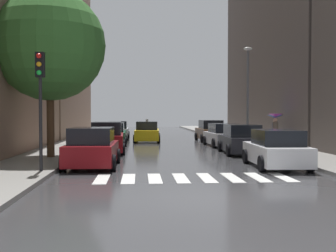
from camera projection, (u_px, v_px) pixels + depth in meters
name	position (u px, v px, depth m)	size (l,w,h in m)	color
ground_plane	(162.00, 140.00, 34.66)	(28.00, 72.00, 0.04)	#363639
sidewalk_left	(84.00, 140.00, 34.21)	(3.00, 72.00, 0.15)	gray
sidewalk_right	(237.00, 139.00, 35.11)	(3.00, 72.00, 0.15)	gray
crosswalk_stripes	(194.00, 178.00, 14.21)	(6.75, 2.20, 0.01)	silver
building_left_mid	(49.00, 36.00, 41.55)	(6.00, 20.07, 20.20)	#8C6B56
parked_car_left_nearest	(92.00, 148.00, 17.19)	(2.19, 4.08, 1.66)	maroon
parked_car_left_second	(107.00, 138.00, 23.56)	(2.15, 4.61, 1.77)	maroon
parked_car_left_third	(112.00, 134.00, 29.43)	(2.10, 4.62, 1.59)	#0C4C2D
parked_car_left_fourth	(118.00, 131.00, 35.93)	(2.02, 4.53, 1.59)	#B2B7BF
parked_car_right_nearest	(276.00, 150.00, 17.05)	(2.22, 4.25, 1.57)	silver
parked_car_right_second	(241.00, 140.00, 22.89)	(2.24, 4.41, 1.64)	black
parked_car_right_third	(222.00, 136.00, 28.09)	(2.13, 4.53, 1.58)	silver
parked_car_right_fourth	(210.00, 131.00, 33.49)	(2.11, 4.34, 1.72)	brown
taxi_midroad	(147.00, 132.00, 32.82)	(2.21, 4.75, 1.81)	yellow
pedestrian_foreground	(275.00, 123.00, 26.44)	(0.96, 0.96, 2.09)	black
pedestrian_near_tree	(275.00, 122.00, 27.51)	(1.12, 1.12, 2.01)	black
street_tree_left	(50.00, 46.00, 19.68)	(5.32, 5.32, 8.02)	#513823
traffic_light_left_corner	(40.00, 85.00, 14.84)	(0.30, 0.42, 4.30)	black
lamp_post_right	(248.00, 88.00, 28.17)	(0.60, 0.28, 6.65)	#595B60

